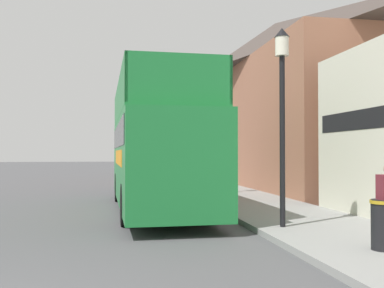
{
  "coord_description": "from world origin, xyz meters",
  "views": [
    {
      "loc": [
        2.37,
        -4.79,
        1.89
      ],
      "look_at": [
        5.12,
        10.81,
        2.2
      ],
      "focal_mm": 42.0,
      "sensor_mm": 36.0,
      "label": 1
    }
  ],
  "objects_px": {
    "lamp_post_nearest": "(282,89)",
    "litter_bin": "(384,223)",
    "parked_car_ahead_of_bus": "(157,178)",
    "lamp_post_second": "(204,119)",
    "tour_bus": "(156,153)"
  },
  "relations": [
    {
      "from": "tour_bus",
      "to": "lamp_post_second",
      "type": "distance_m",
      "value": 4.69
    },
    {
      "from": "lamp_post_second",
      "to": "lamp_post_nearest",
      "type": "bearing_deg",
      "value": -88.71
    },
    {
      "from": "parked_car_ahead_of_bus",
      "to": "lamp_post_nearest",
      "type": "height_order",
      "value": "lamp_post_nearest"
    },
    {
      "from": "tour_bus",
      "to": "lamp_post_nearest",
      "type": "bearing_deg",
      "value": -62.27
    },
    {
      "from": "lamp_post_nearest",
      "to": "litter_bin",
      "type": "distance_m",
      "value": 3.99
    },
    {
      "from": "parked_car_ahead_of_bus",
      "to": "lamp_post_nearest",
      "type": "distance_m",
      "value": 12.67
    },
    {
      "from": "lamp_post_second",
      "to": "litter_bin",
      "type": "xyz_separation_m",
      "value": [
        1.04,
        -11.17,
        -2.68
      ]
    },
    {
      "from": "lamp_post_nearest",
      "to": "lamp_post_second",
      "type": "xyz_separation_m",
      "value": [
        -0.19,
        8.44,
        -0.1
      ]
    },
    {
      "from": "lamp_post_second",
      "to": "litter_bin",
      "type": "height_order",
      "value": "lamp_post_second"
    },
    {
      "from": "parked_car_ahead_of_bus",
      "to": "litter_bin",
      "type": "height_order",
      "value": "parked_car_ahead_of_bus"
    },
    {
      "from": "tour_bus",
      "to": "lamp_post_nearest",
      "type": "xyz_separation_m",
      "value": [
        2.56,
        -4.65,
        1.51
      ]
    },
    {
      "from": "lamp_post_nearest",
      "to": "litter_bin",
      "type": "relative_size",
      "value": 5.23
    },
    {
      "from": "parked_car_ahead_of_bus",
      "to": "litter_bin",
      "type": "relative_size",
      "value": 4.69
    },
    {
      "from": "parked_car_ahead_of_bus",
      "to": "litter_bin",
      "type": "distance_m",
      "value": 15.19
    },
    {
      "from": "lamp_post_nearest",
      "to": "parked_car_ahead_of_bus",
      "type": "bearing_deg",
      "value": 98.48
    }
  ]
}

